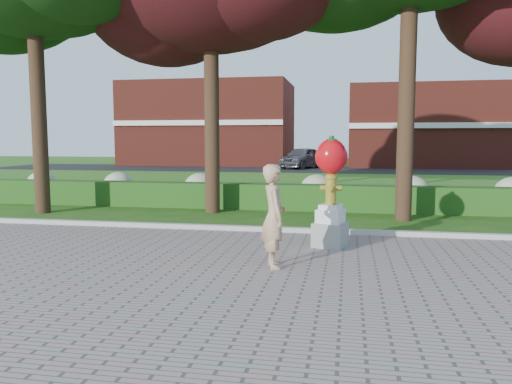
# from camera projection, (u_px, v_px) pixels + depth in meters

# --- Properties ---
(ground) EXTENTS (100.00, 100.00, 0.00)m
(ground) POSITION_uv_depth(u_px,v_px,m) (231.00, 264.00, 8.84)
(ground) COLOR #215816
(ground) RESTS_ON ground
(walkway) EXTENTS (40.00, 14.00, 0.04)m
(walkway) POSITION_uv_depth(u_px,v_px,m) (138.00, 361.00, 4.93)
(walkway) COLOR gray
(walkway) RESTS_ON ground
(curb) EXTENTS (40.00, 0.18, 0.15)m
(curb) POSITION_uv_depth(u_px,v_px,m) (261.00, 230.00, 11.77)
(curb) COLOR #ADADA5
(curb) RESTS_ON ground
(lawn_hedge) EXTENTS (24.00, 0.70, 0.80)m
(lawn_hedge) POSITION_uv_depth(u_px,v_px,m) (283.00, 197.00, 15.64)
(lawn_hedge) COLOR #224A15
(lawn_hedge) RESTS_ON ground
(hydrangea_row) EXTENTS (20.10, 1.10, 0.99)m
(hydrangea_row) POSITION_uv_depth(u_px,v_px,m) (304.00, 189.00, 16.50)
(hydrangea_row) COLOR #B1B78C
(hydrangea_row) RESTS_ON ground
(street) EXTENTS (50.00, 8.00, 0.02)m
(street) POSITION_uv_depth(u_px,v_px,m) (320.00, 169.00, 36.22)
(street) COLOR black
(street) RESTS_ON ground
(building_left) EXTENTS (14.00, 8.00, 7.00)m
(building_left) POSITION_uv_depth(u_px,v_px,m) (209.00, 124.00, 43.53)
(building_left) COLOR maroon
(building_left) RESTS_ON ground
(building_right) EXTENTS (12.00, 8.00, 6.40)m
(building_right) POSITION_uv_depth(u_px,v_px,m) (424.00, 127.00, 40.29)
(building_right) COLOR maroon
(building_right) RESTS_ON ground
(hydrant_sculpture) EXTENTS (0.75, 0.75, 2.23)m
(hydrant_sculpture) POSITION_uv_depth(u_px,v_px,m) (331.00, 188.00, 9.98)
(hydrant_sculpture) COLOR gray
(hydrant_sculpture) RESTS_ON walkway
(woman) EXTENTS (0.61, 0.74, 1.75)m
(woman) POSITION_uv_depth(u_px,v_px,m) (274.00, 216.00, 8.37)
(woman) COLOR tan
(woman) RESTS_ON walkway
(parked_car) EXTENTS (3.49, 5.09, 1.61)m
(parked_car) POSITION_uv_depth(u_px,v_px,m) (302.00, 158.00, 37.57)
(parked_car) COLOR #46484F
(parked_car) RESTS_ON street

